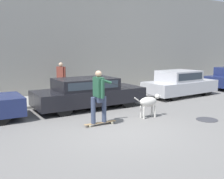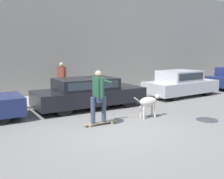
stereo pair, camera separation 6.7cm
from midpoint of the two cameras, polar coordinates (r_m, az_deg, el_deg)
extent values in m
plane|color=slate|center=(7.75, 1.94, -8.93)|extent=(36.00, 36.00, 0.00)
cube|color=gray|center=(13.64, -14.46, 10.94)|extent=(32.00, 0.30, 5.87)
cube|color=gray|center=(12.53, -12.07, -2.02)|extent=(30.00, 2.43, 0.10)
cylinder|color=black|center=(8.89, -23.08, -5.06)|extent=(0.68, 0.22, 0.67)
cylinder|color=black|center=(11.93, -0.33, -1.00)|extent=(0.66, 0.21, 0.66)
cylinder|color=black|center=(10.69, 3.73, -2.17)|extent=(0.66, 0.21, 0.66)
cylinder|color=black|center=(10.83, -12.98, -2.23)|extent=(0.66, 0.21, 0.66)
cylinder|color=black|center=(9.44, -10.19, -3.75)|extent=(0.66, 0.21, 0.66)
cube|color=black|center=(10.62, -4.69, -1.39)|extent=(4.46, 1.82, 0.58)
cube|color=black|center=(10.46, -5.60, 1.27)|extent=(2.40, 1.60, 0.44)
cube|color=#28333D|center=(9.76, -3.64, 0.89)|extent=(2.08, 0.05, 0.28)
cylinder|color=black|center=(15.13, 15.93, 0.63)|extent=(0.61, 0.22, 0.60)
cylinder|color=black|center=(14.26, 20.28, -0.05)|extent=(0.61, 0.22, 0.60)
cylinder|color=black|center=(13.39, 9.18, -0.17)|extent=(0.61, 0.22, 0.60)
cylinder|color=black|center=(12.40, 13.66, -1.01)|extent=(0.61, 0.22, 0.60)
cube|color=#BCBCC1|center=(13.74, 14.93, 0.60)|extent=(3.97, 1.81, 0.58)
cube|color=#BCBCC1|center=(13.55, 14.59, 2.88)|extent=(1.99, 1.57, 0.53)
cube|color=#28333D|center=(13.07, 17.06, 2.69)|extent=(1.70, 0.07, 0.34)
cylinder|color=black|center=(16.92, 21.55, 1.29)|extent=(0.67, 0.21, 0.66)
cylinder|color=beige|center=(9.41, 8.88, -4.52)|extent=(0.07, 0.07, 0.42)
cylinder|color=beige|center=(9.26, 9.56, -4.74)|extent=(0.07, 0.07, 0.42)
cylinder|color=beige|center=(9.14, 6.50, -4.86)|extent=(0.07, 0.07, 0.42)
cylinder|color=beige|center=(8.99, 7.17, -5.10)|extent=(0.07, 0.07, 0.42)
ellipsoid|color=beige|center=(9.12, 8.09, -2.64)|extent=(0.69, 0.38, 0.34)
sphere|color=beige|center=(9.32, 10.04, -1.49)|extent=(0.17, 0.17, 0.17)
cylinder|color=beige|center=(9.37, 10.42, -1.53)|extent=(0.10, 0.09, 0.08)
cylinder|color=beige|center=(8.86, 5.79, -2.28)|extent=(0.27, 0.06, 0.21)
cylinder|color=beige|center=(8.51, -0.27, -7.04)|extent=(0.07, 0.03, 0.07)
cylinder|color=beige|center=(8.39, 0.23, -7.29)|extent=(0.07, 0.03, 0.07)
cylinder|color=beige|center=(8.19, -5.05, -7.73)|extent=(0.07, 0.03, 0.07)
cylinder|color=beige|center=(8.05, -4.62, -8.00)|extent=(0.07, 0.03, 0.07)
cube|color=#A88456|center=(8.27, -2.38, -7.23)|extent=(1.07, 0.17, 0.02)
cylinder|color=#38425B|center=(8.22, -1.56, -4.29)|extent=(0.14, 0.14, 0.83)
cylinder|color=#38425B|center=(8.06, -3.94, -4.57)|extent=(0.14, 0.14, 0.83)
cube|color=#38425B|center=(8.07, -2.75, -2.14)|extent=(0.19, 0.32, 0.17)
cube|color=#235138|center=(8.00, -2.77, 0.56)|extent=(0.22, 0.42, 0.60)
sphere|color=tan|center=(7.96, -2.80, 3.43)|extent=(0.20, 0.20, 0.20)
cylinder|color=#235138|center=(7.79, -1.97, 0.09)|extent=(0.09, 0.09, 0.57)
cylinder|color=#235138|center=(8.30, -1.78, 1.99)|extent=(0.58, 0.18, 0.27)
cylinder|color=black|center=(8.83, 5.26, -0.18)|extent=(1.76, 0.28, 0.61)
cylinder|color=#3D4760|center=(12.91, -10.40, 0.43)|extent=(0.13, 0.13, 0.82)
cylinder|color=#3D4760|center=(13.00, -10.92, 0.47)|extent=(0.13, 0.13, 0.82)
cube|color=brown|center=(12.87, -10.75, 3.58)|extent=(0.35, 0.40, 0.60)
cylinder|color=brown|center=(12.74, -9.95, 3.62)|extent=(0.08, 0.08, 0.57)
cylinder|color=brown|center=(13.00, -11.55, 3.68)|extent=(0.08, 0.08, 0.57)
sphere|color=tan|center=(12.84, -10.81, 5.37)|extent=(0.20, 0.20, 0.20)
cube|color=black|center=(12.79, -9.90, 1.67)|extent=(0.25, 0.31, 0.30)
cylinder|color=#38383D|center=(9.42, 20.19, -6.22)|extent=(0.71, 0.71, 0.01)
camera|label=1|loc=(0.03, -89.79, 0.03)|focal=42.00mm
camera|label=2|loc=(0.03, 90.21, -0.03)|focal=42.00mm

